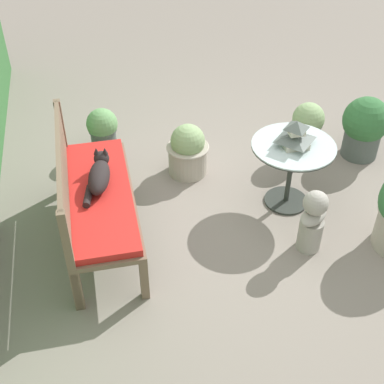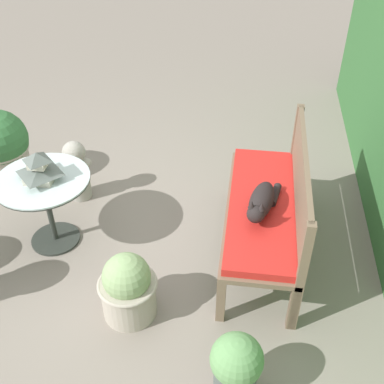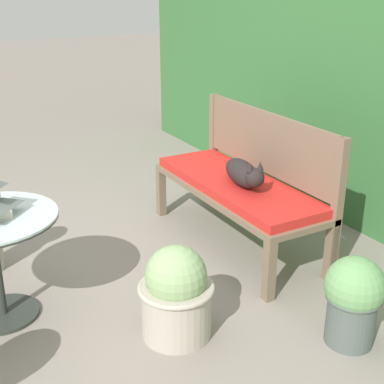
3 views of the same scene
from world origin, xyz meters
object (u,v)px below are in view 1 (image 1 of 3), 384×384
(potted_plant_bench_left, at_px, (188,151))
(potted_plant_hedge_corner, at_px, (103,130))
(cat, at_px, (99,175))
(pagoda_birdhouse, at_px, (295,135))
(patio_table, at_px, (292,158))
(potted_plant_patio_mid, at_px, (307,127))
(garden_bench, at_px, (100,198))
(potted_plant_bench_right, at_px, (365,127))
(garden_bust, at_px, (313,220))

(potted_plant_bench_left, height_order, potted_plant_hedge_corner, potted_plant_bench_left)
(cat, height_order, pagoda_birdhouse, pagoda_birdhouse)
(patio_table, bearing_deg, potted_plant_hedge_corner, 53.67)
(patio_table, distance_m, potted_plant_patio_mid, 0.82)
(garden_bench, xyz_separation_m, patio_table, (0.11, -1.64, 0.07))
(pagoda_birdhouse, xyz_separation_m, potted_plant_patio_mid, (0.67, -0.43, -0.40))
(potted_plant_patio_mid, height_order, potted_plant_bench_right, potted_plant_bench_right)
(potted_plant_hedge_corner, distance_m, potted_plant_bench_right, 2.57)
(patio_table, distance_m, potted_plant_bench_right, 1.12)
(potted_plant_bench_left, distance_m, potted_plant_hedge_corner, 0.91)
(garden_bench, distance_m, garden_bust, 1.69)
(potted_plant_patio_mid, bearing_deg, potted_plant_bench_right, -103.26)
(pagoda_birdhouse, height_order, potted_plant_bench_right, pagoda_birdhouse)
(cat, bearing_deg, potted_plant_patio_mid, -60.49)
(cat, distance_m, potted_plant_hedge_corner, 1.18)
(potted_plant_bench_right, bearing_deg, potted_plant_bench_left, 87.43)
(potted_plant_bench_left, bearing_deg, garden_bust, -148.19)
(cat, relative_size, potted_plant_bench_left, 1.02)
(patio_table, height_order, potted_plant_hedge_corner, patio_table)
(potted_plant_hedge_corner, xyz_separation_m, potted_plant_bench_right, (-0.58, -2.50, 0.07))
(cat, height_order, potted_plant_bench_right, cat)
(potted_plant_patio_mid, height_order, potted_plant_bench_left, potted_plant_patio_mid)
(cat, height_order, garden_bust, cat)
(potted_plant_patio_mid, xyz_separation_m, potted_plant_hedge_corner, (0.45, 1.96, -0.05))
(pagoda_birdhouse, distance_m, garden_bust, 0.72)
(pagoda_birdhouse, height_order, garden_bust, pagoda_birdhouse)
(potted_plant_hedge_corner, bearing_deg, pagoda_birdhouse, -126.33)
(patio_table, distance_m, potted_plant_bench_left, 1.02)
(cat, relative_size, potted_plant_patio_mid, 0.93)
(potted_plant_bench_left, relative_size, potted_plant_bench_right, 0.82)
(garden_bench, bearing_deg, potted_plant_bench_left, -49.55)
(potted_plant_bench_left, bearing_deg, garden_bench, 130.45)
(garden_bust, relative_size, potted_plant_patio_mid, 1.00)
(garden_bench, bearing_deg, potted_plant_bench_right, -75.85)
(patio_table, xyz_separation_m, garden_bust, (-0.59, 0.02, -0.19))
(cat, xyz_separation_m, potted_plant_bench_right, (0.55, -2.59, -0.24))
(garden_bust, height_order, potted_plant_bench_right, potted_plant_bench_right)
(patio_table, distance_m, garden_bust, 0.62)
(cat, height_order, potted_plant_bench_left, cat)
(potted_plant_hedge_corner, bearing_deg, garden_bench, 175.01)
(potted_plant_bench_right, bearing_deg, pagoda_birdhouse, 119.44)
(potted_plant_patio_mid, distance_m, potted_plant_hedge_corner, 2.01)
(cat, height_order, potted_plant_patio_mid, cat)
(pagoda_birdhouse, bearing_deg, potted_plant_hedge_corner, 53.67)
(cat, bearing_deg, garden_bust, -98.80)
(cat, xyz_separation_m, potted_plant_bench_left, (0.63, -0.85, -0.32))
(potted_plant_hedge_corner, bearing_deg, potted_plant_bench_left, -123.51)
(garden_bust, bearing_deg, patio_table, 52.57)
(patio_table, bearing_deg, potted_plant_bench_right, -60.56)
(garden_bust, distance_m, potted_plant_bench_right, 1.51)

